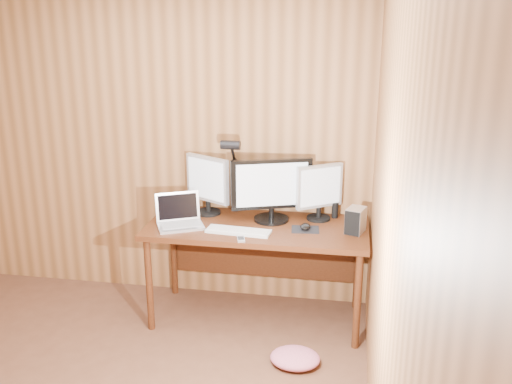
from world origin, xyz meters
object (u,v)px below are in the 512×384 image
(laptop, at_px, (179,218))
(speaker, at_px, (335,210))
(monitor_center, at_px, (272,189))
(keyboard, at_px, (238,231))
(phone, at_px, (241,239))
(desk, at_px, (259,237))
(desk_lamp, at_px, (233,165))
(monitor_right, at_px, (319,191))
(hard_drive, at_px, (356,220))
(monitor_left, at_px, (208,183))
(mouse, at_px, (305,227))

(laptop, xyz_separation_m, speaker, (1.11, 0.35, 0.00))
(monitor_center, xyz_separation_m, keyboard, (-0.19, -0.29, -0.23))
(phone, bearing_deg, desk, 64.81)
(speaker, relative_size, desk_lamp, 0.18)
(keyboard, xyz_separation_m, speaker, (0.66, 0.42, 0.05))
(monitor_right, height_order, speaker, monitor_right)
(hard_drive, bearing_deg, monitor_right, 158.68)
(monitor_left, height_order, keyboard, monitor_left)
(desk, relative_size, mouse, 14.17)
(monitor_left, xyz_separation_m, phone, (0.35, -0.49, -0.24))
(speaker, xyz_separation_m, desk_lamp, (-0.78, -0.03, 0.33))
(phone, height_order, desk_lamp, desk_lamp)
(monitor_center, xyz_separation_m, desk_lamp, (-0.31, 0.11, 0.14))
(laptop, bearing_deg, speaker, -8.29)
(speaker, bearing_deg, keyboard, -147.09)
(keyboard, bearing_deg, desk_lamp, 112.26)
(monitor_right, distance_m, mouse, 0.32)
(monitor_center, relative_size, speaker, 5.02)
(keyboard, bearing_deg, monitor_left, 136.08)
(mouse, relative_size, hard_drive, 0.60)
(monitor_right, xyz_separation_m, phone, (-0.49, -0.50, -0.22))
(monitor_center, height_order, desk_lamp, desk_lamp)
(mouse, height_order, speaker, speaker)
(monitor_right, bearing_deg, speaker, -7.21)
(monitor_right, height_order, phone, monitor_right)
(monitor_center, bearing_deg, desk_lamp, 142.36)
(desk, distance_m, monitor_center, 0.38)
(laptop, height_order, desk_lamp, desk_lamp)
(laptop, relative_size, mouse, 3.50)
(desk, bearing_deg, laptop, -164.23)
(desk, bearing_deg, monitor_center, 31.63)
(monitor_center, xyz_separation_m, mouse, (0.27, -0.15, -0.22))
(hard_drive, distance_m, phone, 0.82)
(monitor_left, bearing_deg, desk, 12.23)
(monitor_left, height_order, hard_drive, monitor_left)
(monitor_center, relative_size, mouse, 5.12)
(desk, bearing_deg, keyboard, -114.66)
(monitor_left, distance_m, keyboard, 0.52)
(desk_lamp, bearing_deg, monitor_center, -25.12)
(monitor_right, distance_m, keyboard, 0.68)
(desk_lamp, bearing_deg, desk, -41.45)
(desk, height_order, speaker, speaker)
(desk, height_order, phone, phone)
(desk, xyz_separation_m, speaker, (0.55, 0.19, 0.18))
(keyboard, height_order, desk_lamp, desk_lamp)
(monitor_center, distance_m, desk_lamp, 0.36)
(keyboard, bearing_deg, mouse, 21.40)
(desk, distance_m, phone, 0.39)
(keyboard, height_order, mouse, mouse)
(monitor_left, xyz_separation_m, speaker, (0.96, 0.07, -0.19))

